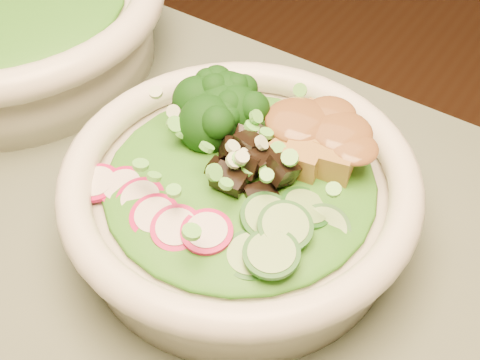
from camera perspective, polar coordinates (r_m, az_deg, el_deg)
The scene contains 10 objects.
salad_bowl at distance 0.48m, azimuth -0.00°, elevation -1.55°, with size 0.26×0.26×0.07m.
side_bowl at distance 0.69m, azimuth -19.42°, elevation 12.89°, with size 0.31×0.31×0.08m.
lettuce_bed at distance 0.47m, azimuth -0.00°, elevation 0.08°, with size 0.19×0.19×0.02m, color #1E5F14.
broccoli_florets at distance 0.50m, azimuth -3.59°, elevation 5.55°, with size 0.08×0.07×0.04m, color black, non-canonical shape.
radish_slices at distance 0.45m, azimuth -6.91°, elevation -2.71°, with size 0.10×0.04×0.02m, color #AE0D47, non-canonical shape.
cucumber_slices at distance 0.43m, azimuth 3.93°, elevation -4.26°, with size 0.07×0.07×0.03m, color #78A45B, non-canonical shape.
mushroom_heap at distance 0.46m, azimuth 1.25°, elevation 1.70°, with size 0.07×0.07×0.04m, color black, non-canonical shape.
tofu_cubes at distance 0.48m, azimuth 6.33°, elevation 3.40°, with size 0.09×0.06×0.03m, color olive, non-canonical shape.
peanut_sauce at distance 0.48m, azimuth 6.45°, elevation 4.48°, with size 0.07×0.05×0.02m, color brown.
scallion_garnish at distance 0.45m, azimuth -0.00°, elevation 2.04°, with size 0.18×0.18×0.02m, color #5CC044, non-canonical shape.
Camera 1 is at (0.03, -0.08, 1.15)m, focal length 50.00 mm.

